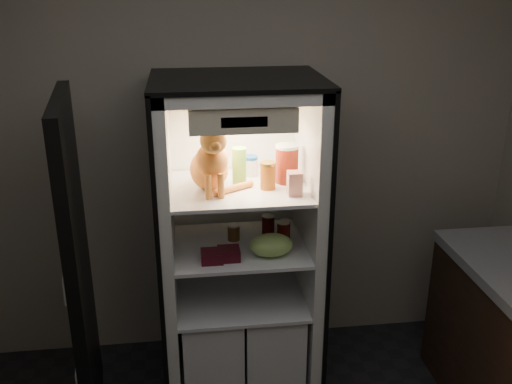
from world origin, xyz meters
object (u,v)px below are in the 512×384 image
at_px(parmesan_shaker, 239,166).
at_px(soda_can_b, 285,229).
at_px(refrigerator, 239,263).
at_px(berry_box_right, 229,254).
at_px(grape_bag, 271,245).
at_px(soda_can_c, 283,233).
at_px(pepper_jar, 287,164).
at_px(mayo_tub, 250,166).
at_px(berry_box_left, 212,256).
at_px(salsa_jar, 268,175).
at_px(soda_can_a, 268,226).
at_px(tabby_cat, 211,163).
at_px(cream_carton, 295,183).
at_px(condiment_jar, 234,232).

xyz_separation_m(parmesan_shaker, soda_can_b, (0.26, 0.01, -0.40)).
xyz_separation_m(refrigerator, berry_box_right, (-0.07, -0.23, 0.18)).
distance_m(soda_can_b, grape_bag, 0.24).
bearing_deg(refrigerator, soda_can_c, -17.71).
bearing_deg(parmesan_shaker, pepper_jar, -2.21).
bearing_deg(soda_can_b, grape_bag, -118.66).
xyz_separation_m(mayo_tub, soda_can_b, (0.19, -0.11, -0.35)).
relative_size(soda_can_b, berry_box_left, 0.96).
bearing_deg(berry_box_right, berry_box_left, -169.19).
height_order(salsa_jar, soda_can_c, salsa_jar).
distance_m(refrigerator, soda_can_a, 0.28).
distance_m(refrigerator, soda_can_b, 0.34).
bearing_deg(tabby_cat, soda_can_b, 7.74).
relative_size(mayo_tub, cream_carton, 0.92).
xyz_separation_m(refrigerator, salsa_jar, (0.15, -0.12, 0.57)).
bearing_deg(cream_carton, parmesan_shaker, 142.26).
xyz_separation_m(tabby_cat, parmesan_shaker, (0.16, 0.09, -0.05)).
bearing_deg(berry_box_right, salsa_jar, 26.37).
distance_m(grape_bag, berry_box_left, 0.33).
height_order(mayo_tub, cream_carton, cream_carton).
bearing_deg(mayo_tub, condiment_jar, -136.32).
height_order(parmesan_shaker, soda_can_b, parmesan_shaker).
height_order(soda_can_a, berry_box_left, soda_can_a).
bearing_deg(pepper_jar, berry_box_right, -149.69).
height_order(parmesan_shaker, pepper_jar, pepper_jar).
xyz_separation_m(refrigerator, pepper_jar, (0.27, -0.03, 0.61)).
bearing_deg(soda_can_b, soda_can_a, 168.47).
bearing_deg(berry_box_right, soda_can_a, 44.25).
xyz_separation_m(parmesan_shaker, berry_box_right, (-0.08, -0.21, -0.42)).
height_order(tabby_cat, grape_bag, tabby_cat).
xyz_separation_m(mayo_tub, condiment_jar, (-0.11, -0.11, -0.36)).
bearing_deg(berry_box_left, soda_can_a, 37.38).
bearing_deg(soda_can_b, condiment_jar, 178.51).
distance_m(mayo_tub, salsa_jar, 0.24).
relative_size(mayo_tub, condiment_jar, 1.19).
bearing_deg(berry_box_right, mayo_tub, 64.81).
xyz_separation_m(refrigerator, parmesan_shaker, (0.01, -0.02, 0.60)).
bearing_deg(soda_can_b, mayo_tub, 148.67).
bearing_deg(salsa_jar, parmesan_shaker, 145.37).
relative_size(refrigerator, berry_box_left, 16.44).
height_order(mayo_tub, berry_box_right, mayo_tub).
relative_size(soda_can_a, grape_bag, 0.56).
relative_size(soda_can_c, grape_bag, 0.55).
height_order(soda_can_a, grape_bag, soda_can_a).
bearing_deg(condiment_jar, refrigerator, -7.71).
distance_m(pepper_jar, berry_box_right, 0.58).
relative_size(condiment_jar, berry_box_right, 0.83).
distance_m(salsa_jar, berry_box_right, 0.47).
bearing_deg(mayo_tub, soda_can_a, -46.01).
height_order(soda_can_c, berry_box_right, soda_can_c).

